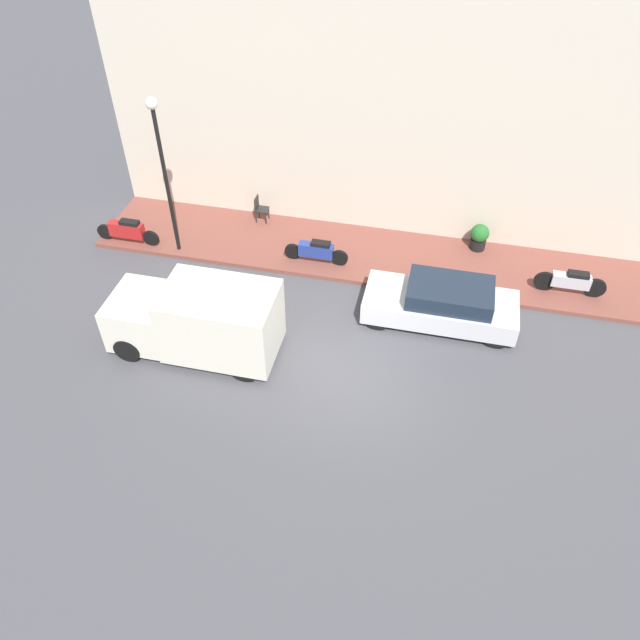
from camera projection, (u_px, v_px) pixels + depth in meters
name	position (u px, v px, depth m)	size (l,w,h in m)	color
ground_plane	(349.00, 376.00, 16.23)	(60.00, 60.00, 0.00)	#47474C
sidewalk	(380.00, 256.00, 19.92)	(2.97, 18.35, 0.13)	brown
building_facade	(397.00, 118.00, 18.43)	(0.30, 18.35, 7.97)	beige
parked_car	(442.00, 303.00, 17.40)	(1.70, 4.24, 1.29)	silver
delivery_van	(197.00, 320.00, 16.29)	(1.88, 4.47, 2.07)	silver
motorcycle_blue	(317.00, 251.00, 19.34)	(0.30, 2.02, 0.76)	navy
scooter_silver	(571.00, 282.00, 18.21)	(0.30, 2.04, 0.77)	#B7B7BF
motorcycle_red	(127.00, 230.00, 20.10)	(0.30, 2.13, 0.82)	#B21E1E
streetlamp	(161.00, 155.00, 17.88)	(0.35, 0.35, 5.01)	black
potted_plant	(479.00, 236.00, 19.83)	(0.58, 0.58, 0.87)	black
cafe_chair	(260.00, 207.00, 20.98)	(0.40, 0.40, 0.89)	#262626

